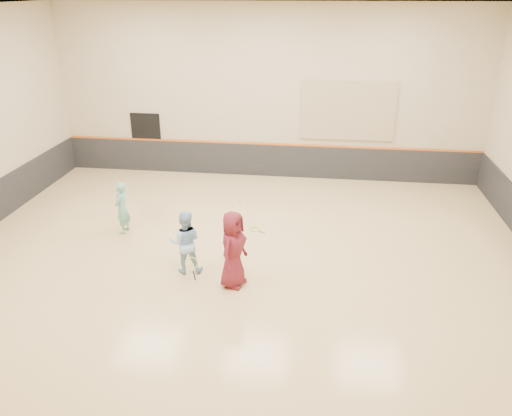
# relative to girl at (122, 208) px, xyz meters

# --- Properties ---
(room) EXTENTS (15.04, 12.04, 6.22)m
(room) POSITION_rel_girl_xyz_m (3.51, -0.83, 0.06)
(room) COLOR tan
(room) RESTS_ON ground
(wainscot_back) EXTENTS (14.90, 0.04, 1.20)m
(wainscot_back) POSITION_rel_girl_xyz_m (3.51, 5.14, -0.15)
(wainscot_back) COLOR #232326
(wainscot_back) RESTS_ON floor
(accent_stripe) EXTENTS (14.90, 0.03, 0.06)m
(accent_stripe) POSITION_rel_girl_xyz_m (3.51, 5.13, 0.47)
(accent_stripe) COLOR #D85914
(accent_stripe) RESTS_ON wall_back
(acoustic_panel) EXTENTS (3.20, 0.08, 2.00)m
(acoustic_panel) POSITION_rel_girl_xyz_m (6.31, 5.12, 1.75)
(acoustic_panel) COLOR tan
(acoustic_panel) RESTS_ON wall_back
(doorway) EXTENTS (1.10, 0.05, 2.20)m
(doorway) POSITION_rel_girl_xyz_m (-0.99, 5.15, 0.35)
(doorway) COLOR black
(doorway) RESTS_ON floor
(girl) EXTENTS (0.41, 0.58, 1.50)m
(girl) POSITION_rel_girl_xyz_m (0.00, 0.00, 0.00)
(girl) COLOR #65B0A2
(girl) RESTS_ON floor
(instructor) EXTENTS (0.88, 0.74, 1.59)m
(instructor) POSITION_rel_girl_xyz_m (2.31, -1.86, 0.05)
(instructor) COLOR #98C4EB
(instructor) RESTS_ON floor
(young_man) EXTENTS (0.83, 1.04, 1.85)m
(young_man) POSITION_rel_girl_xyz_m (3.55, -2.31, 0.18)
(young_man) COLOR maroon
(young_man) RESTS_ON floor
(held_racket) EXTENTS (0.50, 0.50, 0.52)m
(held_racket) POSITION_rel_girl_xyz_m (2.56, -2.30, -0.26)
(held_racket) COLOR #C0E231
(held_racket) RESTS_ON instructor
(spare_racket) EXTENTS (0.67, 0.67, 0.07)m
(spare_racket) POSITION_rel_girl_xyz_m (3.66, 0.63, -0.71)
(spare_racket) COLOR #A1CB2C
(spare_racket) RESTS_ON floor
(ball_under_racket) EXTENTS (0.07, 0.07, 0.07)m
(ball_under_racket) POSITION_rel_girl_xyz_m (3.08, -1.02, -0.72)
(ball_under_racket) COLOR yellow
(ball_under_racket) RESTS_ON floor
(ball_in_hand) EXTENTS (0.07, 0.07, 0.07)m
(ball_in_hand) POSITION_rel_girl_xyz_m (3.67, -2.38, 0.37)
(ball_in_hand) COLOR yellow
(ball_in_hand) RESTS_ON young_man
(ball_beside_spare) EXTENTS (0.07, 0.07, 0.07)m
(ball_beside_spare) POSITION_rel_girl_xyz_m (2.92, 2.57, -0.72)
(ball_beside_spare) COLOR #CFE735
(ball_beside_spare) RESTS_ON floor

